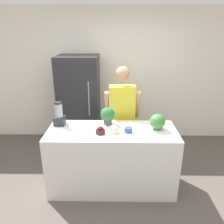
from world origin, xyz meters
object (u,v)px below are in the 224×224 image
Objects in this scene: person at (122,117)px; refrigerator at (80,102)px; watermelon at (157,122)px; bowl_small_blue at (128,130)px; bowl_cream at (114,130)px; potted_plant at (108,115)px; bowl_cherries at (100,131)px; blender at (59,116)px.

refrigerator is at bearing 138.74° from person.
bowl_small_blue is at bearing -169.04° from watermelon.
watermelon reaches higher than bowl_cream.
person is 15.49× the size of bowl_small_blue.
person reaches higher than bowl_small_blue.
refrigerator is 6.95× the size of potted_plant.
bowl_small_blue is (0.19, 0.02, -0.01)m from bowl_cream.
bowl_small_blue is 0.43× the size of potted_plant.
refrigerator is 1.48m from bowl_cherries.
bowl_small_blue is at bearing -84.46° from person.
bowl_cream is at bearing -170.16° from watermelon.
blender is at bearing -95.57° from refrigerator.
potted_plant is (0.57, -1.08, 0.17)m from refrigerator.
watermelon is (0.46, -0.57, 0.17)m from person.
bowl_small_blue is (0.06, -0.65, 0.08)m from person.
person is at bearing 61.09° from potted_plant.
bowl_cherries is (-0.30, -0.70, 0.09)m from person.
watermelon is (1.24, -1.27, 0.15)m from refrigerator.
bowl_small_blue is 0.99m from blender.
refrigerator is 1.24m from potted_plant.
bowl_small_blue is at bearing -42.64° from potted_plant.
person is at bearing -41.26° from refrigerator.
bowl_cream is at bearing -64.04° from refrigerator.
bowl_cherries is 1.17× the size of bowl_small_blue.
refrigerator is at bearing 134.50° from watermelon.
potted_plant is at bearing 74.61° from bowl_cherries.
bowl_cherries reaches higher than bowl_small_blue.
bowl_cherries is 0.34m from potted_plant.
refrigerator is 13.91× the size of bowl_cherries.
person is at bearing 128.41° from watermelon.
watermelon is 0.62× the size of blender.
potted_plant is (0.09, 0.31, 0.10)m from bowl_cherries.
refrigerator is 8.29× the size of watermelon.
refrigerator is 1.52m from bowl_cream.
bowl_small_blue is (-0.39, -0.08, -0.09)m from watermelon.
refrigerator reaches higher than person.
bowl_cherries is at bearing -171.84° from bowl_small_blue.
person is at bearing 25.25° from blender.
refrigerator is 1.59m from bowl_small_blue.
blender is (-0.77, 0.25, 0.09)m from bowl_cream.
bowl_small_blue is (0.36, 0.05, -0.01)m from bowl_cherries.
potted_plant is (-0.67, 0.18, 0.02)m from watermelon.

